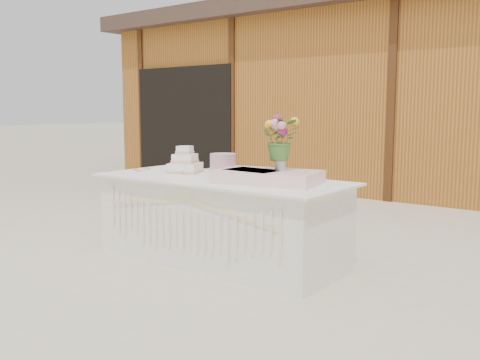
% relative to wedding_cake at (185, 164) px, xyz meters
% --- Properties ---
extents(ground, '(80.00, 80.00, 0.00)m').
position_rel_wedding_cake_xyz_m(ground, '(0.53, -0.10, -0.86)').
color(ground, beige).
rests_on(ground, ground).
extents(barn, '(12.60, 4.60, 3.30)m').
position_rel_wedding_cake_xyz_m(barn, '(0.51, 5.90, 0.82)').
color(barn, '#A56522').
rests_on(barn, ground).
extents(cake_table, '(2.40, 1.00, 0.77)m').
position_rel_wedding_cake_xyz_m(cake_table, '(0.53, -0.10, -0.47)').
color(cake_table, white).
rests_on(cake_table, ground).
extents(wedding_cake, '(0.38, 0.38, 0.26)m').
position_rel_wedding_cake_xyz_m(wedding_cake, '(0.00, 0.00, 0.00)').
color(wedding_cake, white).
rests_on(wedding_cake, cake_table).
extents(pink_cake_stand, '(0.30, 0.30, 0.22)m').
position_rel_wedding_cake_xyz_m(pink_cake_stand, '(0.51, -0.04, 0.03)').
color(pink_cake_stand, white).
rests_on(pink_cake_stand, cake_table).
extents(satin_runner, '(0.93, 0.64, 0.11)m').
position_rel_wedding_cake_xyz_m(satin_runner, '(1.06, -0.11, -0.04)').
color(satin_runner, '#FECFCC').
rests_on(satin_runner, cake_table).
extents(flower_vase, '(0.10, 0.10, 0.13)m').
position_rel_wedding_cake_xyz_m(flower_vase, '(1.15, -0.05, 0.09)').
color(flower_vase, '#B1B2B6').
rests_on(flower_vase, satin_runner).
extents(bouquet, '(0.41, 0.40, 0.35)m').
position_rel_wedding_cake_xyz_m(bouquet, '(1.15, -0.05, 0.33)').
color(bouquet, '#3F6C2B').
rests_on(bouquet, flower_vase).
extents(loose_flowers, '(0.28, 0.41, 0.02)m').
position_rel_wedding_cake_xyz_m(loose_flowers, '(-0.50, -0.01, -0.08)').
color(loose_flowers, pink).
rests_on(loose_flowers, cake_table).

